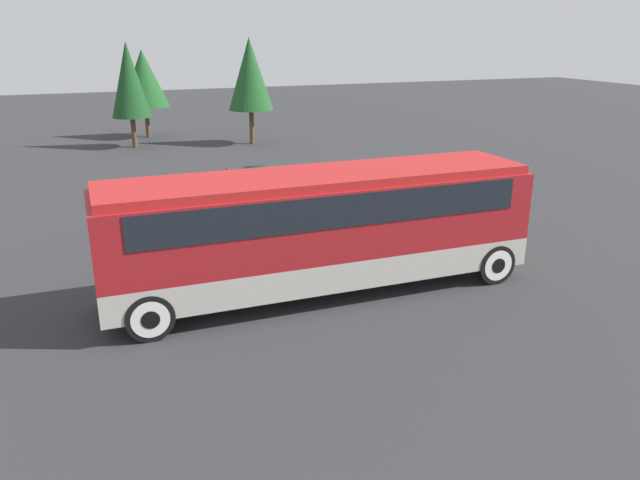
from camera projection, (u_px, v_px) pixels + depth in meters
ground_plane at (320, 291)px, 16.56m from camera, size 120.00×120.00×0.00m
tour_bus at (324, 221)px, 15.97m from camera, size 11.14×2.64×3.22m
parked_car_near at (261, 186)px, 24.68m from camera, size 4.18×1.92×1.38m
parked_car_mid at (251, 206)px, 22.03m from camera, size 4.17×1.88×1.35m
tree_left at (250, 74)px, 36.52m from camera, size 2.64×2.64×6.19m
tree_center at (129, 80)px, 35.52m from camera, size 2.23×2.23×5.99m
tree_right at (144, 78)px, 39.00m from camera, size 2.99×2.99×5.44m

